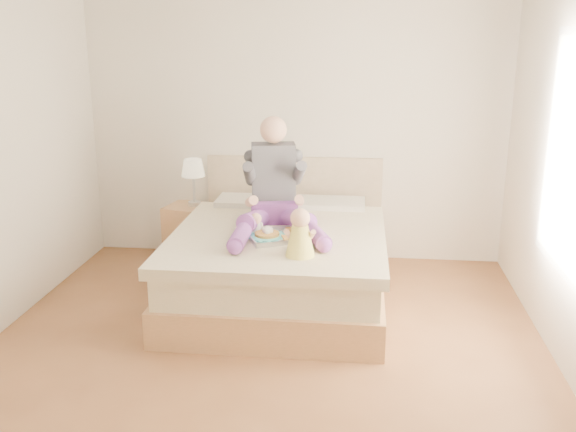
# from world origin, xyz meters

# --- Properties ---
(room) EXTENTS (4.02, 4.22, 2.71)m
(room) POSITION_xyz_m (0.08, 0.01, 1.51)
(room) COLOR brown
(room) RESTS_ON ground
(bed) EXTENTS (1.70, 2.18, 1.00)m
(bed) POSITION_xyz_m (0.00, 1.08, 0.32)
(bed) COLOR #AB7C4F
(bed) RESTS_ON ground
(nightstand) EXTENTS (0.51, 0.47, 0.53)m
(nightstand) POSITION_xyz_m (-1.00, 1.88, 0.27)
(nightstand) COLOR #AB7C4F
(nightstand) RESTS_ON ground
(lamp) EXTENTS (0.22, 0.22, 0.46)m
(lamp) POSITION_xyz_m (-0.96, 1.90, 0.88)
(lamp) COLOR silver
(lamp) RESTS_ON nightstand
(adult) EXTENTS (0.78, 1.16, 0.91)m
(adult) POSITION_xyz_m (-0.06, 1.10, 0.88)
(adult) COLOR #753990
(adult) RESTS_ON bed
(tray) EXTENTS (0.61, 0.55, 0.14)m
(tray) POSITION_xyz_m (0.02, 0.76, 0.64)
(tray) COLOR silver
(tray) RESTS_ON bed
(baby) EXTENTS (0.23, 0.32, 0.35)m
(baby) POSITION_xyz_m (0.22, 0.37, 0.75)
(baby) COLOR #FFED50
(baby) RESTS_ON bed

